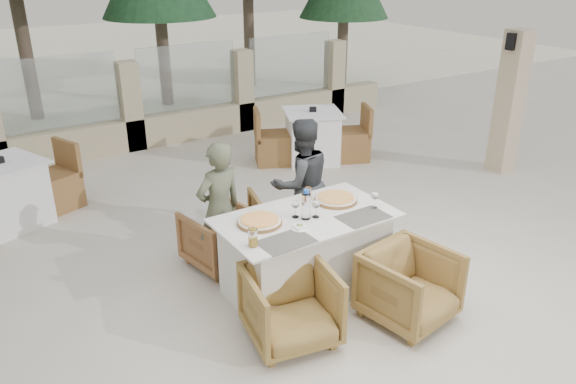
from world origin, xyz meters
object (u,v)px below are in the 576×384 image
wine_glass_centre (295,208)px  armchair_far_right (284,218)px  water_bottle (306,204)px  wine_glass_corner (375,199)px  pizza_right (336,199)px  beer_glass_left (253,238)px  armchair_far_left (220,237)px  bg_table_a (6,195)px  armchair_near_left (291,306)px  wine_glass_near (316,208)px  armchair_near_right (409,286)px  olive_dish (300,227)px  pizza_left (260,221)px  dining_table (305,254)px  beer_glass_right (308,194)px  bg_table_b (312,137)px  diner_right (301,184)px  diner_left (219,210)px

wine_glass_centre → armchair_far_right: 1.10m
water_bottle → wine_glass_corner: bearing=-13.6°
armchair_far_right → pizza_right: bearing=111.8°
wine_glass_centre → beer_glass_left: 0.64m
armchair_far_left → armchair_far_right: size_ratio=0.98×
wine_glass_centre → armchair_far_left: bearing=113.7°
water_bottle → bg_table_a: size_ratio=0.17×
wine_glass_centre → armchair_near_left: 0.90m
beer_glass_left → armchair_near_left: beer_glass_left is taller
water_bottle → armchair_far_left: water_bottle is taller
wine_glass_near → beer_glass_left: wine_glass_near is taller
water_bottle → armchair_near_right: water_bottle is taller
wine_glass_corner → olive_dish: bearing=178.5°
pizza_left → armchair_far_left: pizza_left is taller
pizza_left → dining_table: bearing=-12.9°
water_bottle → armchair_far_right: water_bottle is taller
pizza_right → beer_glass_left: 1.15m
wine_glass_corner → beer_glass_left: (-1.30, -0.03, -0.02)m
beer_glass_right → bg_table_b: 3.21m
olive_dish → armchair_far_right: size_ratio=0.17×
beer_glass_left → diner_right: 1.52m
water_bottle → diner_left: diner_left is taller
dining_table → wine_glass_corner: wine_glass_corner is taller
wine_glass_centre → beer_glass_left: bearing=-155.7°
wine_glass_corner → diner_right: (-0.16, 0.97, -0.15)m
water_bottle → bg_table_b: size_ratio=0.17×
wine_glass_centre → diner_left: size_ratio=0.14×
bg_table_b → beer_glass_right: bearing=-101.6°
pizza_right → water_bottle: 0.49m
pizza_left → armchair_near_left: pizza_left is taller
wine_glass_centre → bg_table_a: wine_glass_centre is taller
armchair_near_right → bg_table_a: size_ratio=0.43×
armchair_near_right → armchair_near_left: bearing=153.6°
wine_glass_near → wine_glass_corner: same height
dining_table → armchair_far_right: bearing=70.0°
wine_glass_corner → olive_dish: (-0.81, 0.02, -0.07)m
wine_glass_near → diner_right: (0.41, 0.84, -0.15)m
pizza_right → armchair_near_right: pizza_right is taller
diner_left → diner_right: (0.98, 0.06, 0.03)m
armchair_near_right → dining_table: bearing=111.0°
beer_glass_left → beer_glass_right: size_ratio=1.19×
pizza_left → diner_left: bearing=98.1°
wine_glass_near → bg_table_a: 3.78m
armchair_near_right → bg_table_a: (-2.63, 3.83, 0.06)m
bg_table_a → armchair_far_left: bearing=-72.5°
armchair_far_right → bg_table_b: bearing=-117.4°
olive_dish → pizza_right: bearing=25.7°
armchair_far_left → armchair_near_right: size_ratio=0.92×
armchair_far_left → wine_glass_near: bearing=108.5°
water_bottle → armchair_near_right: 1.13m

